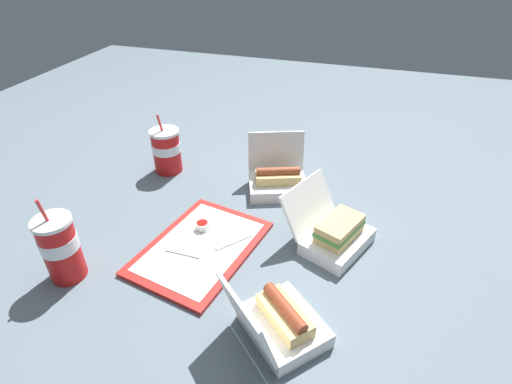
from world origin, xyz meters
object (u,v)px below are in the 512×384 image
(food_tray, at_px, (201,248))
(ketchup_cup, at_px, (202,226))
(plastic_fork, at_px, (235,242))
(clamshell_sandwich_front, at_px, (335,233))
(clamshell_hotdog_back, at_px, (279,322))
(soda_cup_left, at_px, (60,247))
(soda_cup_right, at_px, (166,150))
(clamshell_hotdog_corner, at_px, (277,180))

(food_tray, bearing_deg, ketchup_cup, -161.49)
(ketchup_cup, distance_m, plastic_fork, 0.11)
(clamshell_sandwich_front, bearing_deg, clamshell_hotdog_back, -12.35)
(ketchup_cup, distance_m, soda_cup_left, 0.37)
(food_tray, distance_m, ketchup_cup, 0.07)
(ketchup_cup, bearing_deg, soda_cup_right, -138.16)
(clamshell_sandwich_front, bearing_deg, plastic_fork, -71.76)
(clamshell_hotdog_back, relative_size, clamshell_sandwich_front, 0.98)
(food_tray, relative_size, clamshell_hotdog_back, 1.62)
(plastic_fork, relative_size, clamshell_sandwich_front, 0.42)
(plastic_fork, height_order, soda_cup_right, soda_cup_right)
(ketchup_cup, height_order, plastic_fork, ketchup_cup)
(clamshell_hotdog_corner, bearing_deg, plastic_fork, -7.51)
(clamshell_hotdog_back, xyz_separation_m, clamshell_hotdog_corner, (-0.54, -0.15, 0.00))
(soda_cup_left, bearing_deg, clamshell_sandwich_front, 116.58)
(clamshell_sandwich_front, xyz_separation_m, soda_cup_right, (-0.23, -0.62, 0.04))
(plastic_fork, bearing_deg, ketchup_cup, -63.43)
(clamshell_sandwich_front, xyz_separation_m, clamshell_hotdog_corner, (-0.22, -0.22, -0.00))
(plastic_fork, distance_m, clamshell_sandwich_front, 0.27)
(plastic_fork, xyz_separation_m, soda_cup_left, (0.23, -0.36, 0.08))
(clamshell_hotdog_back, bearing_deg, soda_cup_left, -91.36)
(food_tray, height_order, clamshell_hotdog_back, clamshell_hotdog_back)
(plastic_fork, distance_m, soda_cup_right, 0.49)
(clamshell_sandwich_front, distance_m, clamshell_hotdog_corner, 0.31)
(clamshell_hotdog_back, relative_size, soda_cup_left, 1.08)
(plastic_fork, xyz_separation_m, clamshell_sandwich_front, (-0.09, 0.26, 0.03))
(plastic_fork, bearing_deg, food_tray, -24.27)
(ketchup_cup, relative_size, clamshell_hotdog_back, 0.16)
(clamshell_hotdog_corner, bearing_deg, soda_cup_right, -91.48)
(plastic_fork, distance_m, clamshell_hotdog_back, 0.31)
(clamshell_hotdog_back, bearing_deg, ketchup_cup, -132.02)
(ketchup_cup, height_order, clamshell_hotdog_corner, clamshell_hotdog_corner)
(ketchup_cup, bearing_deg, clamshell_sandwich_front, 99.12)
(plastic_fork, height_order, clamshell_hotdog_corner, clamshell_hotdog_corner)
(soda_cup_left, height_order, soda_cup_right, soda_cup_left)
(food_tray, bearing_deg, clamshell_hotdog_corner, 160.08)
(clamshell_hotdog_back, height_order, soda_cup_left, soda_cup_left)
(ketchup_cup, height_order, soda_cup_right, soda_cup_right)
(clamshell_hotdog_back, bearing_deg, clamshell_hotdog_corner, -164.84)
(food_tray, xyz_separation_m, ketchup_cup, (-0.07, -0.02, 0.02))
(clamshell_hotdog_corner, bearing_deg, soda_cup_left, -37.24)
(clamshell_hotdog_back, xyz_separation_m, clamshell_sandwich_front, (-0.32, 0.07, 0.00))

